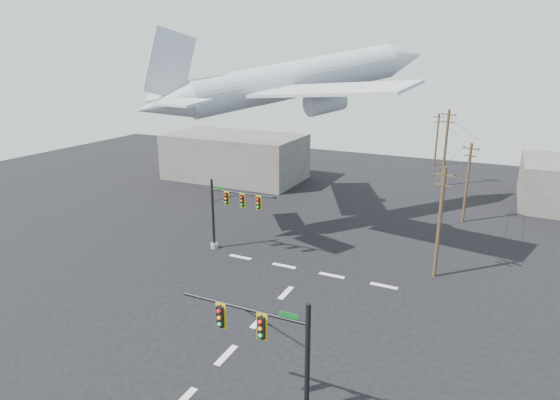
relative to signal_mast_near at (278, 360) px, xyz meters
The scene contains 11 objects.
ground 6.96m from the signal_mast_near, 144.23° to the left, with size 120.00×120.00×0.00m, color black.
lane_markings 10.70m from the signal_mast_near, 118.91° to the left, with size 14.00×21.20×0.01m.
signal_mast_near is the anchor object (origin of this frame).
signal_mast_far 20.42m from the signal_mast_near, 127.43° to the left, with size 6.29×0.68×6.19m.
utility_pole_a 19.19m from the signal_mast_near, 77.45° to the left, with size 1.64×0.68×8.48m.
utility_pole_b 33.18m from the signal_mast_near, 81.32° to the left, with size 1.53×0.75×8.02m.
utility_pole_c 46.65m from the signal_mast_near, 88.41° to the left, with size 1.92×0.83×9.77m.
utility_pole_d 58.58m from the signal_mast_near, 91.21° to the left, with size 1.65×0.27×7.95m.
power_lines 39.09m from the signal_mast_near, 86.00° to the left, with size 7.73×39.86×0.62m.
airliner 28.29m from the signal_mast_near, 111.70° to the left, with size 23.86×25.94×7.78m.
building_left 45.87m from the signal_mast_near, 122.87° to the left, with size 18.00×10.00×6.00m, color #66615A.
Camera 1 is at (12.27, -18.93, 15.83)m, focal length 30.00 mm.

